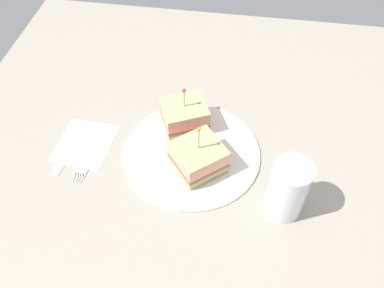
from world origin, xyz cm
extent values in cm
cube|color=#9E9384|center=(0.00, 0.00, -1.00)|extent=(97.92, 97.92, 2.00)
cylinder|color=silver|center=(0.00, 0.00, 0.43)|extent=(26.08, 26.08, 0.87)
cube|color=tan|center=(2.53, -6.68, 1.45)|extent=(10.68, 10.19, 1.17)
cube|color=#478438|center=(2.53, -6.68, 2.24)|extent=(10.68, 10.19, 0.40)
cube|color=red|center=(2.53, -6.68, 2.69)|extent=(10.68, 10.19, 0.50)
cube|color=#E59389|center=(2.53, -6.68, 3.85)|extent=(10.68, 10.19, 1.81)
cube|color=tan|center=(2.53, -6.68, 5.34)|extent=(10.68, 10.19, 1.17)
cylinder|color=tan|center=(2.53, -6.68, 7.63)|extent=(0.30, 0.30, 4.59)
sphere|color=red|center=(2.53, -6.68, 9.93)|extent=(0.70, 0.70, 0.70)
cube|color=tan|center=(-1.62, 3.10, 1.47)|extent=(11.63, 11.59, 1.20)
cube|color=#478438|center=(-1.62, 3.10, 2.27)|extent=(11.63, 11.59, 0.40)
cube|color=red|center=(-1.62, 3.10, 2.72)|extent=(11.63, 11.59, 0.50)
cube|color=#E59389|center=(-1.62, 3.10, 3.77)|extent=(11.63, 11.59, 1.61)
cube|color=tan|center=(-1.62, 3.10, 5.18)|extent=(11.63, 11.59, 1.20)
cylinder|color=tan|center=(-1.62, 3.10, 7.94)|extent=(0.30, 0.30, 5.52)
sphere|color=orange|center=(-1.62, 3.10, 10.70)|extent=(0.70, 0.70, 0.70)
cylinder|color=gold|center=(-17.15, 9.42, 3.48)|extent=(5.69, 5.69, 6.95)
cylinder|color=white|center=(-17.15, 9.42, 5.65)|extent=(6.46, 6.46, 11.30)
cube|color=white|center=(21.16, 0.76, 0.07)|extent=(11.15, 12.20, 0.15)
cube|color=silver|center=(19.24, 0.91, 0.18)|extent=(1.05, 7.81, 0.35)
cube|color=silver|center=(19.58, 6.60, 0.18)|extent=(2.41, 3.72, 0.35)
cube|color=silver|center=(20.45, 8.75, 0.18)|extent=(0.30, 2.01, 0.35)
cube|color=silver|center=(19.95, 8.78, 0.18)|extent=(0.30, 2.01, 0.35)
cube|color=silver|center=(19.46, 8.81, 0.18)|extent=(0.30, 2.01, 0.35)
cube|color=silver|center=(18.96, 8.84, 0.18)|extent=(0.30, 2.01, 0.35)
cube|color=silver|center=(23.08, 0.61, 0.18)|extent=(1.58, 6.67, 0.35)
cube|color=silver|center=(23.85, 5.68, 0.18)|extent=(2.52, 7.15, 0.24)
camera|label=1|loc=(-7.27, 47.36, 60.23)|focal=37.50mm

